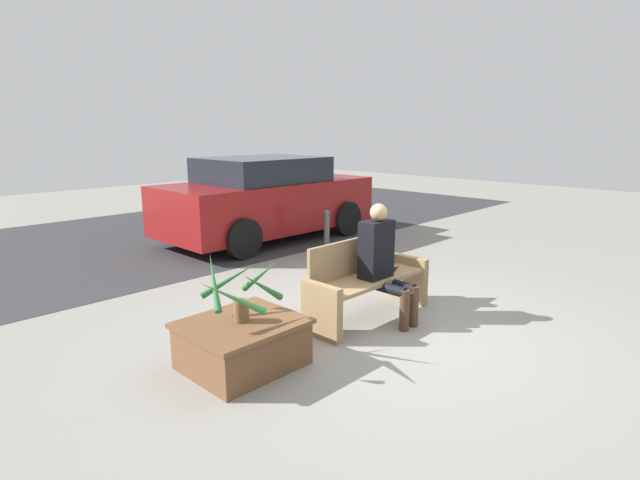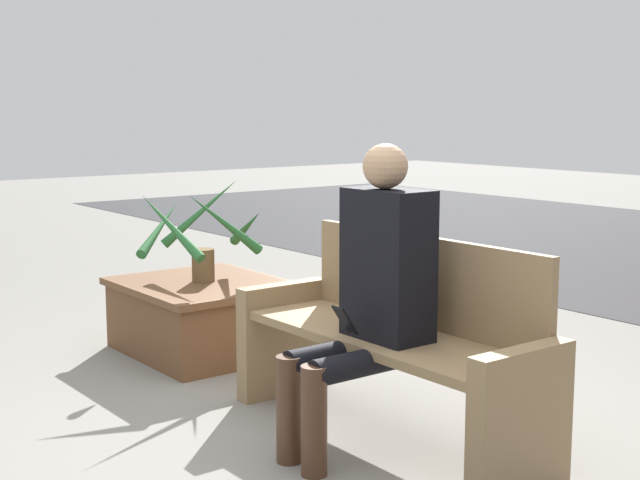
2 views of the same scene
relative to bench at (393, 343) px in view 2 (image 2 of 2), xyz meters
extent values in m
plane|color=gray|center=(-0.13, -0.45, -0.41)|extent=(30.00, 30.00, 0.00)
cube|color=#8C704C|center=(-0.76, -0.05, -0.13)|extent=(0.09, 0.50, 0.57)
cube|color=#8C704C|center=(0.76, -0.05, -0.13)|extent=(0.09, 0.50, 0.57)
cube|color=#8C704C|center=(0.00, -0.05, 0.03)|extent=(1.43, 0.46, 0.04)
cube|color=#8C704C|center=(0.00, 0.18, 0.25)|extent=(1.43, 0.04, 0.41)
cube|color=black|center=(0.06, -0.09, 0.37)|extent=(0.38, 0.22, 0.63)
sphere|color=tan|center=(0.06, -0.11, 0.78)|extent=(0.19, 0.19, 0.19)
cylinder|color=black|center=(-0.02, -0.32, 0.00)|extent=(0.11, 0.45, 0.11)
cylinder|color=black|center=(0.14, -0.32, 0.00)|extent=(0.11, 0.45, 0.11)
cylinder|color=#472D1E|center=(-0.02, -0.54, -0.19)|extent=(0.10, 0.10, 0.44)
cylinder|color=#472D1E|center=(0.14, -0.54, -0.19)|extent=(0.10, 0.10, 0.44)
cube|color=black|center=(0.06, -0.32, 0.16)|extent=(0.07, 0.09, 0.12)
cube|color=brown|center=(-1.68, 0.03, -0.20)|extent=(0.94, 0.81, 0.42)
cube|color=brown|center=(-1.68, 0.03, -0.01)|extent=(0.99, 0.86, 0.04)
cylinder|color=brown|center=(-1.68, 0.03, 0.10)|extent=(0.13, 0.13, 0.19)
cone|color=#26602D|center=(-1.45, 0.03, 0.38)|extent=(0.08, 0.50, 0.40)
cone|color=#26602D|center=(-1.61, 0.28, 0.32)|extent=(0.55, 0.22, 0.29)
cone|color=#26602D|center=(-1.88, 0.13, 0.39)|extent=(0.27, 0.46, 0.43)
cone|color=#26602D|center=(-1.89, -0.14, 0.32)|extent=(0.40, 0.47, 0.29)
cone|color=#26602D|center=(-1.63, -0.21, 0.36)|extent=(0.52, 0.18, 0.37)
camera|label=1|loc=(-4.14, -3.31, 1.65)|focal=28.00mm
camera|label=2|loc=(2.80, -2.55, 1.01)|focal=50.00mm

